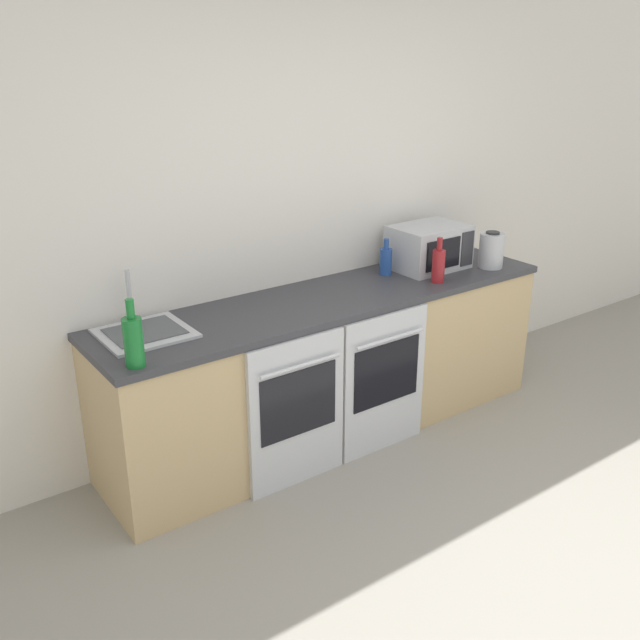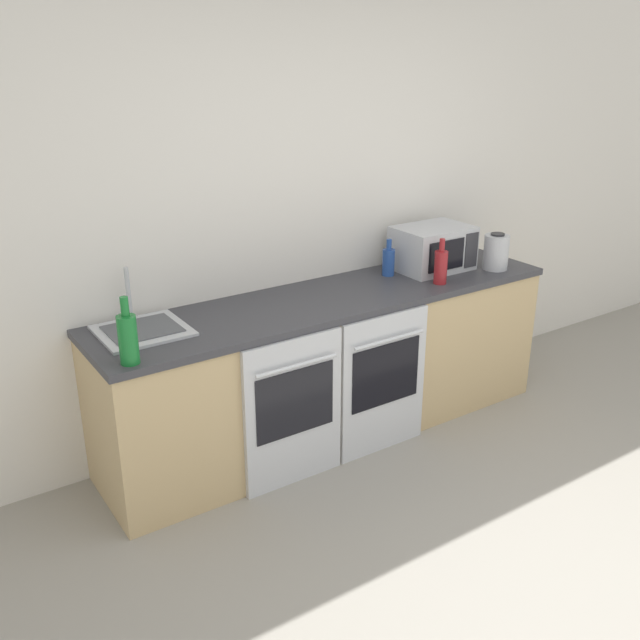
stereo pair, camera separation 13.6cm
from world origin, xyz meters
TOP-DOWN VIEW (x-y plane):
  - ground_plane at (0.00, 0.00)m, footprint 16.00×16.00m
  - wall_back at (0.00, 2.14)m, footprint 10.00×0.06m
  - counter_back at (0.00, 1.79)m, footprint 2.81×0.65m
  - oven_left at (-0.47, 1.46)m, footprint 0.58×0.06m
  - oven_right at (0.13, 1.46)m, footprint 0.58×0.06m
  - microwave at (0.81, 1.86)m, footprint 0.47×0.35m
  - bottle_blue at (0.50, 1.91)m, footprint 0.08×0.08m
  - bottle_red at (0.66, 1.61)m, footprint 0.08×0.08m
  - bottle_green at (-1.28, 1.55)m, footprint 0.09×0.09m
  - kettle at (1.14, 1.64)m, footprint 0.16×0.16m
  - sink at (-1.10, 1.87)m, footprint 0.43×0.40m

SIDE VIEW (x-z plane):
  - ground_plane at x=0.00m, z-range 0.00..0.00m
  - oven_left at x=-0.47m, z-range 0.01..0.85m
  - oven_right at x=0.13m, z-range 0.01..0.85m
  - counter_back at x=0.00m, z-range 0.00..0.88m
  - sink at x=-1.10m, z-range 0.75..1.04m
  - bottle_blue at x=0.50m, z-range 0.86..1.08m
  - bottle_red at x=0.66m, z-range 0.85..1.13m
  - kettle at x=1.14m, z-range 0.88..1.11m
  - bottle_green at x=-1.28m, z-range 0.85..1.16m
  - microwave at x=0.81m, z-range 0.88..1.15m
  - wall_back at x=0.00m, z-range 0.00..2.60m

